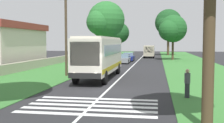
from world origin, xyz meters
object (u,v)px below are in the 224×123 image
Objects in this scene: roadside_tree_right_0 at (168,23)px; trailing_car_0 at (124,59)px; roadside_tree_right_1 at (172,30)px; utility_pole at (66,33)px; trailing_car_1 at (129,57)px; pedestrian at (187,83)px; roadside_tree_left_1 at (119,33)px; coach_bus at (100,55)px; trailing_minibus_0 at (149,50)px; roadside_tree_left_2 at (105,21)px.

trailing_car_0 is at bearing 164.65° from roadside_tree_right_0.
roadside_tree_right_1 reaches higher than utility_pole.
pedestrian is at bearing -168.15° from trailing_car_1.
roadside_tree_left_1 is 1.03× the size of utility_pole.
pedestrian is (-8.32, -6.89, -1.24)m from coach_bus.
trailing_minibus_0 is at bearing -12.01° from trailing_car_0.
trailing_minibus_0 is 3.55× the size of pedestrian.
roadside_tree_right_1 reaches higher than coach_bus.
trailing_car_1 is 0.53× the size of roadside_tree_left_1.
utility_pole is (-33.26, 6.97, 2.60)m from trailing_minibus_0.
roadside_tree_left_1 reaches higher than coach_bus.
roadside_tree_right_0 is 1.41× the size of utility_pole.
trailing_car_0 is at bearing 139.89° from roadside_tree_right_1.
trailing_minibus_0 is 0.73× the size of roadside_tree_left_1.
roadside_tree_right_1 is at bearing -148.64° from trailing_minibus_0.
roadside_tree_left_2 is 0.94× the size of roadside_tree_right_0.
trailing_minibus_0 is 0.76× the size of utility_pole.
utility_pole is at bearing -178.45° from roadside_tree_left_2.
trailing_minibus_0 is at bearing 4.63° from pedestrian.
roadside_tree_right_0 is (11.43, -4.13, 6.24)m from trailing_minibus_0.
roadside_tree_left_2 reaches higher than trailing_minibus_0.
pedestrian is (-33.47, -11.07, -6.12)m from roadside_tree_left_2.
utility_pole reaches higher than trailing_car_0.
trailing_car_0 is at bearing 177.70° from trailing_car_1.
roadside_tree_left_1 is at bearing 85.98° from roadside_tree_right_0.
utility_pole reaches higher than pedestrian.
pedestrian is (-35.58, 0.80, -4.60)m from roadside_tree_right_1.
roadside_tree_left_1 is 12.51m from roadside_tree_right_0.
utility_pole is (-44.70, 11.11, -3.64)m from roadside_tree_right_0.
trailing_car_1 is (23.42, -0.23, -1.48)m from coach_bus.
roadside_tree_right_0 reaches higher than roadside_tree_left_1.
coach_bus is at bearing -170.56° from roadside_tree_left_2.
coach_bus is 1.00× the size of roadside_tree_right_0.
roadside_tree_left_1 is at bearing 1.44° from utility_pole.
roadside_tree_left_1 is 56.24m from pedestrian.
trailing_car_1 is 0.38× the size of roadside_tree_right_0.
roadside_tree_right_1 is (-19.27, -12.37, 0.09)m from roadside_tree_left_1.
roadside_tree_right_0 reaches higher than utility_pole.
utility_pole is at bearing 168.32° from trailing_car_0.
pedestrian is (-42.56, -3.45, -0.64)m from trailing_minibus_0.
utility_pole is (-17.17, 3.55, 3.48)m from trailing_car_0.
trailing_car_1 is 9.69m from roadside_tree_right_1.
trailing_car_1 is at bearing 11.85° from pedestrian.
trailing_minibus_0 is 9.08m from roadside_tree_right_1.
roadside_tree_left_2 reaches higher than trailing_car_1.
trailing_car_1 is (5.28, -0.21, 0.00)m from trailing_car_0.
trailing_car_1 is at bearing -9.51° from utility_pole.
roadside_tree_right_0 is at bearing -13.95° from utility_pole.
roadside_tree_left_2 reaches higher than roadside_tree_right_1.
roadside_tree_left_2 is at bearing 9.44° from coach_bus.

